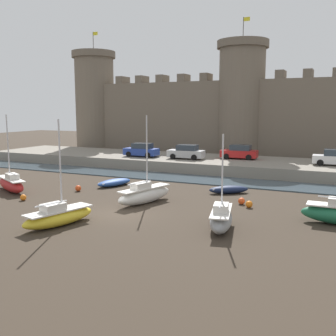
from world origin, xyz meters
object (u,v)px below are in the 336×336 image
Objects in this scene: car_quay_centre_west at (335,158)px; car_quay_centre_east at (186,152)px; sailboat_near_channel_left at (221,218)px; car_quay_east at (142,150)px; mooring_buoy_mid_mud at (242,201)px; mooring_buoy_near_channel at (23,197)px; rowboat_midflat_centre at (114,182)px; mooring_buoy_off_centre at (78,188)px; rowboat_foreground_centre at (229,189)px; sailboat_foreground_right at (145,194)px; mooring_buoy_near_shore at (249,204)px; car_quay_west at (239,152)px; sailboat_near_channel_right at (11,184)px; sailboat_foreground_left at (59,216)px.

car_quay_centre_east is (-15.58, -1.31, 0.00)m from car_quay_centre_west.
car_quay_east is at bearing 128.67° from sailboat_near_channel_left.
car_quay_centre_east is 5.71m from car_quay_east.
car_quay_east is (-15.64, 13.67, 1.76)m from mooring_buoy_mid_mud.
car_quay_centre_west is (20.97, 20.83, 1.77)m from mooring_buoy_near_channel.
rowboat_midflat_centre is 0.93× the size of car_quay_centre_west.
mooring_buoy_off_centre reaches higher than mooring_buoy_near_channel.
car_quay_centre_west reaches higher than rowboat_foreground_centre.
rowboat_foreground_centre is (4.67, 5.89, -0.34)m from sailboat_foreground_right.
mooring_buoy_mid_mud is at bearing 93.76° from sailboat_near_channel_left.
car_quay_centre_east is at bearing 125.69° from mooring_buoy_mid_mud.
mooring_buoy_near_channel is 0.11× the size of car_quay_east.
car_quay_west is at bearing 106.75° from mooring_buoy_near_shore.
sailboat_near_channel_right is 12.98× the size of mooring_buoy_near_shore.
mooring_buoy_off_centre is at bearing -159.26° from rowboat_foreground_centre.
mooring_buoy_mid_mud is at bearing 4.93° from mooring_buoy_off_centre.
sailboat_near_channel_left is 1.31× the size of car_quay_centre_east.
mooring_buoy_near_shore is at bearing 44.04° from sailboat_foreground_left.
mooring_buoy_near_shore is at bearing -45.38° from mooring_buoy_mid_mud.
car_quay_west is (-2.53, 13.11, 1.67)m from rowboat_foreground_centre.
sailboat_foreground_right is at bearing 151.56° from sailboat_near_channel_left.
car_quay_west is (-10.07, 1.24, 0.00)m from car_quay_centre_west.
car_quay_centre_west is at bearing -7.03° from car_quay_west.
rowboat_foreground_centre is at bearing 51.59° from sailboat_foreground_right.
sailboat_foreground_right is 9.29m from mooring_buoy_near_channel.
mooring_buoy_mid_mud is 17.12m from car_quay_centre_east.
car_quay_east is at bearing 106.86° from sailboat_foreground_left.
mooring_buoy_near_channel is 0.94× the size of mooring_buoy_near_shore.
sailboat_foreground_left reaches higher than mooring_buoy_off_centre.
mooring_buoy_mid_mud is at bearing 20.37° from mooring_buoy_near_channel.
car_quay_centre_west is (5.64, 15.14, 1.76)m from mooring_buoy_mid_mud.
car_quay_west is at bearing 61.55° from rowboat_midflat_centre.
sailboat_foreground_right is 1.54× the size of car_quay_east.
rowboat_midflat_centre is at bearing 107.04° from sailboat_foreground_left.
sailboat_foreground_right is at bearing -165.55° from mooring_buoy_near_shore.
sailboat_foreground_right is 1.02× the size of sailboat_foreground_left.
sailboat_near_channel_left is at bearing -34.00° from rowboat_midflat_centre.
sailboat_near_channel_left is 6.43m from mooring_buoy_mid_mud.
rowboat_foreground_centre is 6.75× the size of mooring_buoy_near_shore.
sailboat_near_channel_right is 13.78× the size of mooring_buoy_near_channel.
sailboat_foreground_right reaches higher than mooring_buoy_mid_mud.
rowboat_foreground_centre is at bearing 20.74° from mooring_buoy_off_centre.
mooring_buoy_mid_mud is at bearing -54.31° from car_quay_centre_east.
mooring_buoy_near_channel is at bearing -146.27° from rowboat_foreground_centre.
sailboat_near_channel_right is 1.00× the size of sailboat_foreground_right.
rowboat_midflat_centre is 0.93× the size of car_quay_west.
car_quay_centre_west is (5.22, 21.55, 1.35)m from sailboat_near_channel_left.
mooring_buoy_near_channel is (-3.16, -7.78, -0.09)m from rowboat_midflat_centre.
mooring_buoy_near_channel is at bearing -31.97° from sailboat_near_channel_right.
car_quay_centre_east reaches higher than mooring_buoy_near_shore.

